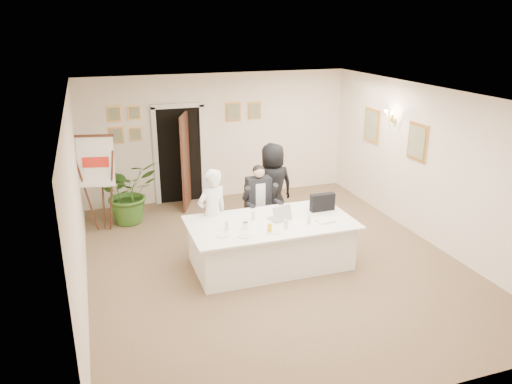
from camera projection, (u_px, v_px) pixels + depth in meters
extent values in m
plane|color=brown|center=(272.00, 261.00, 8.48)|extent=(7.00, 7.00, 0.00)
cube|color=white|center=(274.00, 95.00, 7.56)|extent=(6.00, 7.00, 0.02)
cube|color=white|center=(218.00, 137.00, 11.15)|extent=(6.00, 0.10, 2.80)
cube|color=white|center=(399.00, 287.00, 4.88)|extent=(6.00, 0.10, 2.80)
cube|color=white|center=(77.00, 203.00, 7.11)|extent=(0.10, 7.00, 2.80)
cube|color=white|center=(430.00, 166.00, 8.93)|extent=(0.10, 7.00, 2.80)
cube|color=black|center=(180.00, 156.00, 10.97)|extent=(0.92, 0.06, 2.10)
cube|color=white|center=(156.00, 158.00, 10.78)|extent=(0.10, 0.06, 2.20)
cube|color=white|center=(203.00, 154.00, 11.10)|extent=(0.10, 0.06, 2.20)
cube|color=#351A10|center=(186.00, 161.00, 10.61)|extent=(0.33, 0.81, 2.02)
cube|color=white|center=(271.00, 244.00, 8.24)|extent=(2.50, 1.25, 0.75)
cube|color=white|center=(271.00, 222.00, 8.11)|extent=(2.68, 1.43, 0.03)
cube|color=white|center=(97.00, 162.00, 9.13)|extent=(0.68, 0.32, 0.91)
imported|color=white|center=(213.00, 214.00, 8.39)|extent=(0.67, 0.56, 1.57)
imported|color=black|center=(273.00, 187.00, 9.57)|extent=(0.86, 0.59, 1.70)
imported|color=#366321|center=(128.00, 192.00, 9.93)|extent=(1.44, 1.37, 1.25)
cube|color=black|center=(322.00, 202.00, 8.53)|extent=(0.43, 0.12, 0.30)
cube|color=white|center=(325.00, 221.00, 8.10)|extent=(0.30, 0.22, 0.03)
cylinder|color=white|center=(223.00, 235.00, 7.56)|extent=(0.22, 0.22, 0.01)
cylinder|color=white|center=(245.00, 236.00, 7.54)|extent=(0.27, 0.27, 0.01)
cylinder|color=white|center=(274.00, 232.00, 7.70)|extent=(0.22, 0.22, 0.01)
cylinder|color=silver|center=(227.00, 226.00, 7.75)|extent=(0.07, 0.07, 0.14)
cylinder|color=silver|center=(286.00, 224.00, 7.82)|extent=(0.08, 0.08, 0.14)
cylinder|color=silver|center=(309.00, 220.00, 7.99)|extent=(0.06, 0.06, 0.14)
cylinder|color=silver|center=(253.00, 216.00, 8.16)|extent=(0.07, 0.07, 0.14)
cylinder|color=gold|center=(270.00, 228.00, 7.67)|extent=(0.08, 0.08, 0.13)
cylinder|color=silver|center=(245.00, 226.00, 7.80)|extent=(0.12, 0.12, 0.11)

